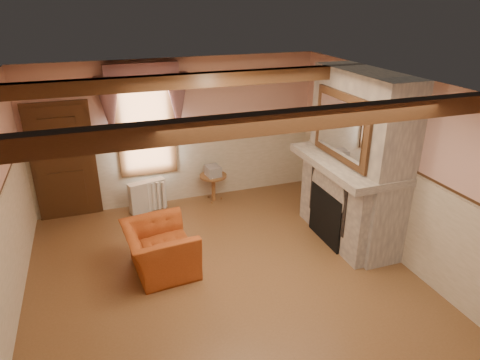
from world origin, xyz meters
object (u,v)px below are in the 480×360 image
object	(u,v)px
armchair	(160,249)
side_table	(213,188)
mantel_clock	(323,139)
radiator	(147,196)
bowl	(346,155)
oil_lamp	(332,142)

from	to	relation	value
armchair	side_table	distance (m)	2.48
side_table	mantel_clock	size ratio (longest dim) A/B	2.29
armchair	radiator	world-z (taller)	armchair
bowl	oil_lamp	distance (m)	0.44
mantel_clock	side_table	bearing A→B (deg)	141.68
side_table	radiator	xyz separation A→B (m)	(-1.31, 0.00, 0.02)
armchair	mantel_clock	size ratio (longest dim) A/B	4.60
armchair	side_table	world-z (taller)	armchair
side_table	bowl	size ratio (longest dim) A/B	1.54
bowl	oil_lamp	bearing A→B (deg)	90.00
radiator	mantel_clock	distance (m)	3.46
armchair	oil_lamp	xyz separation A→B (m)	(3.06, 0.44, 1.20)
bowl	mantel_clock	size ratio (longest dim) A/B	1.49
bowl	mantel_clock	xyz separation A→B (m)	(0.00, 0.73, 0.06)
armchair	radiator	distance (m)	2.05
armchair	radiator	size ratio (longest dim) A/B	1.58
armchair	oil_lamp	size ratio (longest dim) A/B	3.94
side_table	radiator	distance (m)	1.31
side_table	oil_lamp	size ratio (longest dim) A/B	1.96
mantel_clock	armchair	bearing A→B (deg)	-166.46
bowl	side_table	bearing A→B (deg)	129.11
radiator	mantel_clock	world-z (taller)	mantel_clock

